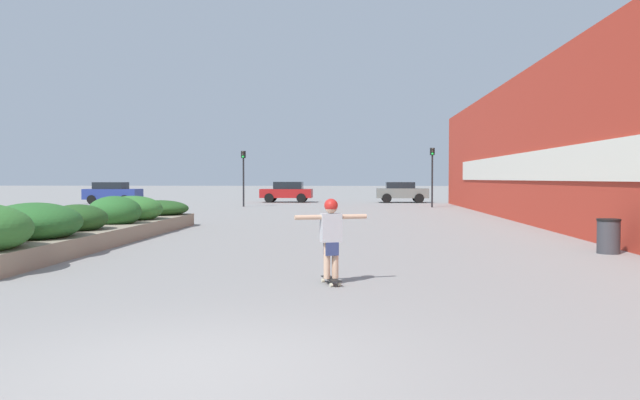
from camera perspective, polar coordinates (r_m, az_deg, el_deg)
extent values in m
plane|color=gray|center=(6.19, -11.62, -14.92)|extent=(300.00, 300.00, 0.00)
cube|color=#B23323|center=(23.84, 20.36, 4.87)|extent=(0.60, 45.65, 6.10)
cube|color=silver|center=(21.12, 21.60, 3.12)|extent=(0.06, 38.20, 1.10)
cube|color=gray|center=(18.62, -19.83, -2.99)|extent=(2.04, 13.49, 0.45)
ellipsoid|color=#286028|center=(15.71, -24.68, -1.88)|extent=(2.09, 2.32, 0.92)
ellipsoid|color=#234C1E|center=(17.65, -21.32, -1.62)|extent=(1.53, 1.78, 0.77)
ellipsoid|color=#286028|center=(19.73, -18.27, -1.02)|extent=(1.59, 1.50, 0.95)
ellipsoid|color=#33702D|center=(21.51, -16.78, -0.82)|extent=(1.97, 2.01, 0.89)
ellipsoid|color=#234C1E|center=(24.09, -14.51, -0.75)|extent=(2.20, 2.11, 0.62)
cube|color=black|center=(10.66, 1.01, -7.21)|extent=(0.39, 0.71, 0.01)
cylinder|color=beige|center=(10.88, 0.28, -7.35)|extent=(0.06, 0.08, 0.06)
cylinder|color=beige|center=(10.92, 0.99, -7.32)|extent=(0.06, 0.08, 0.06)
cylinder|color=beige|center=(10.43, 1.04, -7.77)|extent=(0.06, 0.08, 0.06)
cylinder|color=beige|center=(10.47, 1.77, -7.73)|extent=(0.06, 0.08, 0.06)
cylinder|color=tan|center=(10.60, 0.63, -5.54)|extent=(0.14, 0.14, 0.62)
cylinder|color=tan|center=(10.64, 1.40, -5.51)|extent=(0.14, 0.14, 0.62)
cube|color=navy|center=(10.59, 1.01, -4.46)|extent=(0.27, 0.25, 0.22)
cube|color=#B2B2B7|center=(10.56, 1.02, -2.55)|extent=(0.39, 0.28, 0.48)
cylinder|color=tan|center=(10.43, -1.10, -1.59)|extent=(0.46, 0.23, 0.08)
cylinder|color=tan|center=(10.67, 3.09, -1.52)|extent=(0.46, 0.23, 0.08)
sphere|color=tan|center=(10.54, 1.02, -0.69)|extent=(0.20, 0.20, 0.20)
sphere|color=red|center=(10.54, 1.02, -0.50)|extent=(0.23, 0.23, 0.23)
cylinder|color=#38383D|center=(16.45, 24.88, -3.11)|extent=(0.52, 0.52, 0.78)
cylinder|color=black|center=(16.42, 24.90, -1.66)|extent=(0.55, 0.55, 0.05)
cube|color=navy|center=(46.91, -18.40, 0.52)|extent=(3.81, 1.82, 0.74)
cube|color=black|center=(46.96, -18.59, 1.26)|extent=(2.10, 1.60, 0.48)
cylinder|color=black|center=(47.31, -16.68, 0.10)|extent=(0.64, 0.22, 0.64)
cylinder|color=black|center=(45.69, -17.43, 0.03)|extent=(0.64, 0.22, 0.64)
cylinder|color=black|center=(48.17, -19.32, 0.10)|extent=(0.64, 0.22, 0.64)
cylinder|color=black|center=(46.58, -20.15, 0.03)|extent=(0.64, 0.22, 0.64)
cube|color=slate|center=(47.05, 7.52, 0.63)|extent=(3.82, 1.83, 0.72)
cube|color=black|center=(47.03, 7.34, 1.35)|extent=(2.10, 1.61, 0.46)
cylinder|color=black|center=(48.03, 8.85, 0.22)|extent=(0.70, 0.22, 0.70)
cylinder|color=black|center=(46.29, 9.06, 0.15)|extent=(0.70, 0.22, 0.70)
cylinder|color=black|center=(47.86, 6.03, 0.22)|extent=(0.70, 0.22, 0.70)
cylinder|color=black|center=(46.12, 6.13, 0.16)|extent=(0.70, 0.22, 0.70)
cube|color=maroon|center=(47.41, -3.08, 0.61)|extent=(3.89, 1.92, 0.66)
cube|color=black|center=(47.39, -2.90, 1.34)|extent=(2.14, 1.69, 0.54)
cylinder|color=black|center=(46.67, -4.68, 0.18)|extent=(0.69, 0.22, 0.69)
cylinder|color=black|center=(48.48, -4.37, 0.25)|extent=(0.69, 0.22, 0.69)
cylinder|color=black|center=(46.39, -1.73, 0.18)|extent=(0.69, 0.22, 0.69)
cylinder|color=black|center=(48.21, -1.54, 0.24)|extent=(0.69, 0.22, 0.69)
cube|color=maroon|center=(49.34, 21.58, 0.54)|extent=(4.50, 1.79, 0.67)
cube|color=black|center=(49.27, 21.39, 1.24)|extent=(2.48, 1.57, 0.53)
cylinder|color=black|center=(50.60, 22.78, 0.17)|extent=(0.69, 0.22, 0.69)
cylinder|color=black|center=(49.00, 23.44, 0.11)|extent=(0.69, 0.22, 0.69)
cylinder|color=black|center=(49.74, 19.75, 0.18)|extent=(0.69, 0.22, 0.69)
cylinder|color=black|center=(48.12, 20.31, 0.12)|extent=(0.69, 0.22, 0.69)
cylinder|color=black|center=(40.24, -7.01, 1.62)|extent=(0.11, 0.11, 3.12)
cube|color=black|center=(40.27, -7.02, 4.15)|extent=(0.28, 0.20, 0.45)
sphere|color=#2D2823|center=(40.16, -7.05, 4.37)|extent=(0.15, 0.15, 0.15)
sphere|color=#2D2823|center=(40.15, -7.05, 4.16)|extent=(0.15, 0.15, 0.15)
sphere|color=green|center=(40.15, -7.05, 3.95)|extent=(0.15, 0.15, 0.15)
cylinder|color=black|center=(39.56, 10.22, 1.70)|extent=(0.11, 0.11, 3.26)
cube|color=black|center=(39.60, 10.23, 4.39)|extent=(0.28, 0.20, 0.45)
sphere|color=#2D2823|center=(39.48, 10.26, 4.61)|extent=(0.15, 0.15, 0.15)
sphere|color=#2D2823|center=(39.48, 10.25, 4.39)|extent=(0.15, 0.15, 0.15)
sphere|color=green|center=(39.47, 10.25, 4.18)|extent=(0.15, 0.15, 0.15)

